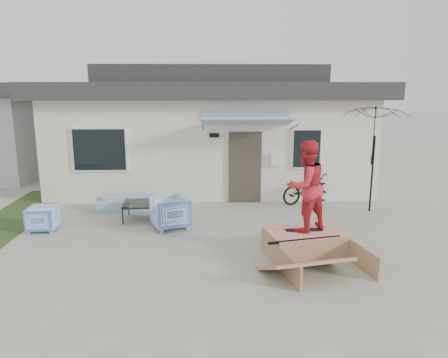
{
  "coord_description": "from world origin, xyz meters",
  "views": [
    {
      "loc": [
        -0.0,
        -7.82,
        3.43
      ],
      "look_at": [
        0.3,
        1.8,
        1.3
      ],
      "focal_mm": 34.27,
      "sensor_mm": 36.0,
      "label": 1
    }
  ],
  "objects_px": {
    "armchair_right": "(170,210)",
    "bicycle": "(308,185)",
    "skate_ramp": "(304,243)",
    "skater": "(306,185)",
    "loveseat": "(127,197)",
    "patio_umbrella": "(374,149)",
    "skateboard": "(304,229)",
    "armchair_left": "(43,217)",
    "coffee_table": "(141,211)"
  },
  "relations": [
    {
      "from": "armchair_right",
      "to": "bicycle",
      "type": "xyz_separation_m",
      "value": [
        3.85,
        2.1,
        0.11
      ]
    },
    {
      "from": "skate_ramp",
      "to": "skater",
      "type": "xyz_separation_m",
      "value": [
        -0.01,
        0.05,
        1.22
      ]
    },
    {
      "from": "loveseat",
      "to": "skate_ramp",
      "type": "height_order",
      "value": "loveseat"
    },
    {
      "from": "loveseat",
      "to": "patio_umbrella",
      "type": "height_order",
      "value": "patio_umbrella"
    },
    {
      "from": "armchair_right",
      "to": "skateboard",
      "type": "xyz_separation_m",
      "value": [
        2.9,
        -1.75,
        0.09
      ]
    },
    {
      "from": "skateboard",
      "to": "armchair_left",
      "type": "bearing_deg",
      "value": 162.68
    },
    {
      "from": "loveseat",
      "to": "armchair_right",
      "type": "relative_size",
      "value": 1.95
    },
    {
      "from": "armchair_left",
      "to": "patio_umbrella",
      "type": "relative_size",
      "value": 0.29
    },
    {
      "from": "bicycle",
      "to": "skate_ramp",
      "type": "distance_m",
      "value": 4.02
    },
    {
      "from": "skater",
      "to": "loveseat",
      "type": "bearing_deg",
      "value": -68.55
    },
    {
      "from": "armchair_left",
      "to": "skate_ramp",
      "type": "height_order",
      "value": "armchair_left"
    },
    {
      "from": "coffee_table",
      "to": "skater",
      "type": "xyz_separation_m",
      "value": [
        3.71,
        -2.42,
        1.25
      ]
    },
    {
      "from": "armchair_right",
      "to": "armchair_left",
      "type": "bearing_deg",
      "value": -108.72
    },
    {
      "from": "coffee_table",
      "to": "skateboard",
      "type": "xyz_separation_m",
      "value": [
        3.71,
        -2.42,
        0.3
      ]
    },
    {
      "from": "armchair_left",
      "to": "loveseat",
      "type": "bearing_deg",
      "value": -45.23
    },
    {
      "from": "patio_umbrella",
      "to": "loveseat",
      "type": "bearing_deg",
      "value": 176.17
    },
    {
      "from": "armchair_left",
      "to": "skate_ramp",
      "type": "distance_m",
      "value": 6.17
    },
    {
      "from": "armchair_left",
      "to": "bicycle",
      "type": "relative_size",
      "value": 0.39
    },
    {
      "from": "armchair_right",
      "to": "skate_ramp",
      "type": "relative_size",
      "value": 0.43
    },
    {
      "from": "armchair_right",
      "to": "skater",
      "type": "distance_m",
      "value": 3.55
    },
    {
      "from": "loveseat",
      "to": "armchair_right",
      "type": "height_order",
      "value": "armchair_right"
    },
    {
      "from": "coffee_table",
      "to": "skater",
      "type": "height_order",
      "value": "skater"
    },
    {
      "from": "armchair_left",
      "to": "skater",
      "type": "bearing_deg",
      "value": -107.43
    },
    {
      "from": "loveseat",
      "to": "skater",
      "type": "bearing_deg",
      "value": 131.77
    },
    {
      "from": "skater",
      "to": "bicycle",
      "type": "bearing_deg",
      "value": -133.71
    },
    {
      "from": "skater",
      "to": "armchair_left",
      "type": "bearing_deg",
      "value": -45.28
    },
    {
      "from": "loveseat",
      "to": "patio_umbrella",
      "type": "bearing_deg",
      "value": 166.59
    },
    {
      "from": "bicycle",
      "to": "coffee_table",
      "type": "bearing_deg",
      "value": 84.46
    },
    {
      "from": "patio_umbrella",
      "to": "skateboard",
      "type": "relative_size",
      "value": 2.99
    },
    {
      "from": "armchair_left",
      "to": "bicycle",
      "type": "xyz_separation_m",
      "value": [
        6.87,
        2.22,
        0.21
      ]
    },
    {
      "from": "loveseat",
      "to": "armchair_right",
      "type": "xyz_separation_m",
      "value": [
        1.36,
        -1.66,
        0.1
      ]
    },
    {
      "from": "loveseat",
      "to": "skater",
      "type": "distance_m",
      "value": 5.57
    },
    {
      "from": "armchair_left",
      "to": "skate_ramp",
      "type": "bearing_deg",
      "value": -107.84
    },
    {
      "from": "loveseat",
      "to": "skate_ramp",
      "type": "bearing_deg",
      "value": 131.44
    },
    {
      "from": "armchair_left",
      "to": "coffee_table",
      "type": "relative_size",
      "value": 0.73
    },
    {
      "from": "skateboard",
      "to": "skate_ramp",
      "type": "bearing_deg",
      "value": -79.14
    },
    {
      "from": "patio_umbrella",
      "to": "skater",
      "type": "distance_m",
      "value": 3.87
    },
    {
      "from": "loveseat",
      "to": "skate_ramp",
      "type": "distance_m",
      "value": 5.5
    },
    {
      "from": "armchair_right",
      "to": "patio_umbrella",
      "type": "height_order",
      "value": "patio_umbrella"
    },
    {
      "from": "coffee_table",
      "to": "skateboard",
      "type": "distance_m",
      "value": 4.44
    },
    {
      "from": "loveseat",
      "to": "skateboard",
      "type": "relative_size",
      "value": 2.22
    },
    {
      "from": "patio_umbrella",
      "to": "skater",
      "type": "bearing_deg",
      "value": -130.03
    },
    {
      "from": "skate_ramp",
      "to": "skateboard",
      "type": "xyz_separation_m",
      "value": [
        -0.01,
        0.05,
        0.27
      ]
    },
    {
      "from": "armchair_left",
      "to": "patio_umbrella",
      "type": "xyz_separation_m",
      "value": [
        8.41,
        1.33,
        1.42
      ]
    },
    {
      "from": "loveseat",
      "to": "coffee_table",
      "type": "bearing_deg",
      "value": 109.66
    },
    {
      "from": "armchair_right",
      "to": "skate_ramp",
      "type": "height_order",
      "value": "armchair_right"
    },
    {
      "from": "loveseat",
      "to": "coffee_table",
      "type": "distance_m",
      "value": 1.13
    },
    {
      "from": "skateboard",
      "to": "coffee_table",
      "type": "bearing_deg",
      "value": 144.89
    },
    {
      "from": "armchair_right",
      "to": "bicycle",
      "type": "bearing_deg",
      "value": 97.64
    },
    {
      "from": "armchair_right",
      "to": "bicycle",
      "type": "height_order",
      "value": "bicycle"
    }
  ]
}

